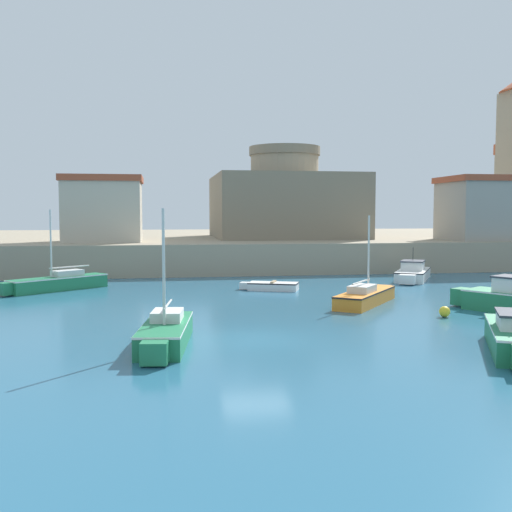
{
  "coord_description": "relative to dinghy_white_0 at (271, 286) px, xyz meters",
  "views": [
    {
      "loc": [
        -3.4,
        -21.49,
        4.65
      ],
      "look_at": [
        2.31,
        14.73,
        2.0
      ],
      "focal_mm": 42.0,
      "sensor_mm": 36.0,
      "label": 1
    }
  ],
  "objects": [
    {
      "name": "sailboat_orange_1",
      "position": [
        3.78,
        -6.2,
        0.16
      ],
      "size": [
        4.76,
        5.77,
        4.52
      ],
      "color": "orange",
      "rests_on": "ground"
    },
    {
      "name": "harbor_shed_mid_row",
      "position": [
        -11.09,
        13.88,
        4.73
      ],
      "size": [
        6.25,
        5.34,
        5.22
      ],
      "color": "#BCB29E",
      "rests_on": "quay_seawall"
    },
    {
      "name": "sailboat_green_4",
      "position": [
        -6.4,
        -14.36,
        0.22
      ],
      "size": [
        2.14,
        5.74,
        4.8
      ],
      "color": "#237A4C",
      "rests_on": "ground"
    },
    {
      "name": "sailboat_green_5",
      "position": [
        -12.7,
        1.81,
        0.23
      ],
      "size": [
        5.74,
        5.09,
        4.85
      ],
      "color": "#237A4C",
      "rests_on": "ground"
    },
    {
      "name": "motorboat_white_6",
      "position": [
        10.64,
        3.73,
        0.24
      ],
      "size": [
        4.33,
        5.98,
        2.27
      ],
      "color": "white",
      "rests_on": "ground"
    },
    {
      "name": "quay_seawall",
      "position": [
        -3.09,
        27.98,
        0.92
      ],
      "size": [
        120.0,
        40.0,
        2.35
      ],
      "primitive_type": "cube",
      "color": "gray",
      "rests_on": "ground"
    },
    {
      "name": "harbor_shed_near_wharf",
      "position": [
        20.91,
        11.92,
        4.79
      ],
      "size": [
        7.55,
        5.97,
        5.35
      ],
      "color": "gray",
      "rests_on": "quay_seawall"
    },
    {
      "name": "dinghy_white_0",
      "position": [
        0.0,
        0.0,
        0.0
      ],
      "size": [
        3.63,
        2.25,
        0.55
      ],
      "color": "white",
      "rests_on": "ground"
    },
    {
      "name": "ground_plane",
      "position": [
        -3.09,
        -13.74,
        -0.26
      ],
      "size": [
        200.0,
        200.0,
        0.0
      ],
      "primitive_type": "plane",
      "color": "#28607F"
    },
    {
      "name": "mooring_buoy",
      "position": [
        5.96,
        -10.42,
        -0.02
      ],
      "size": [
        0.49,
        0.49,
        0.49
      ],
      "primitive_type": "sphere",
      "color": "yellow",
      "rests_on": "ground"
    },
    {
      "name": "fortress",
      "position": [
        4.91,
        19.96,
        5.32
      ],
      "size": [
        13.06,
        13.06,
        8.42
      ],
      "color": "gray",
      "rests_on": "quay_seawall"
    }
  ]
}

